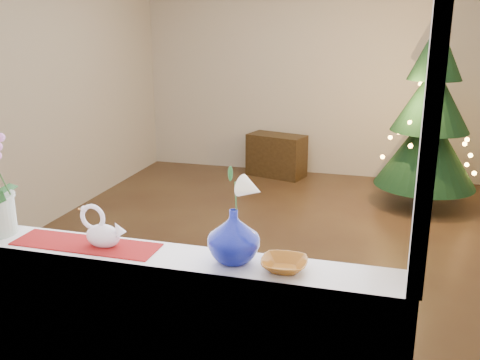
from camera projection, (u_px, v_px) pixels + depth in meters
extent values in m
plane|color=#321E14|center=(271.00, 243.00, 4.84)|extent=(5.00, 5.00, 0.00)
cube|color=#BEB5A7|center=(316.00, 70.00, 6.77)|extent=(4.50, 0.10, 2.70)
cube|color=#BEB5A7|center=(144.00, 169.00, 2.15)|extent=(4.50, 0.10, 2.70)
cube|color=#BEB5A7|center=(41.00, 86.00, 5.05)|extent=(0.10, 5.00, 2.70)
cube|color=white|center=(157.00, 358.00, 2.45)|extent=(2.20, 0.08, 0.88)
cube|color=white|center=(161.00, 258.00, 2.40)|extent=(2.20, 0.26, 0.04)
cube|color=maroon|center=(86.00, 244.00, 2.49)|extent=(0.70, 0.20, 0.01)
imported|color=navy|center=(234.00, 232.00, 2.28)|extent=(0.28, 0.28, 0.27)
sphere|color=white|center=(229.00, 258.00, 2.27)|extent=(0.09, 0.09, 0.07)
imported|color=#915315|center=(284.00, 265.00, 2.23)|extent=(0.18, 0.18, 0.04)
cube|color=black|center=(276.00, 155.00, 6.93)|extent=(0.80, 0.55, 0.54)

